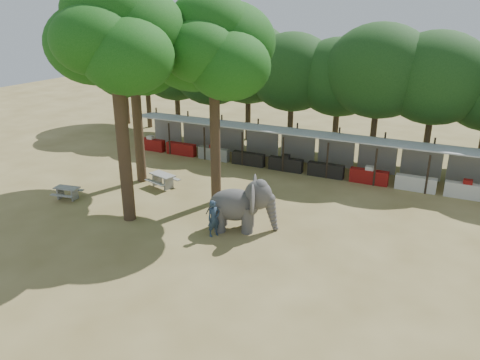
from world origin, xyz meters
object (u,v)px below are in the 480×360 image
at_px(yard_tree_back, 213,47).
at_px(elephant, 243,204).
at_px(yard_tree_center, 114,36).
at_px(handler, 214,218).
at_px(picnic_table_near, 67,191).
at_px(picnic_table_far, 163,179).
at_px(yard_tree_left, 132,49).

distance_m(yard_tree_back, elephant, 8.23).
bearing_deg(yard_tree_center, handler, 0.96).
height_order(yard_tree_back, picnic_table_near, yard_tree_back).
distance_m(yard_tree_center, picnic_table_far, 9.80).
bearing_deg(yard_tree_center, picnic_table_near, 174.95).
relative_size(yard_tree_left, picnic_table_near, 6.73).
bearing_deg(elephant, yard_tree_left, 137.89).
bearing_deg(handler, yard_tree_back, 57.55).
distance_m(handler, picnic_table_near, 9.93).
bearing_deg(yard_tree_back, elephant, -41.51).
height_order(yard_tree_left, picnic_table_near, yard_tree_left).
distance_m(yard_tree_center, picnic_table_near, 10.01).
height_order(yard_tree_left, handler, yard_tree_left).
bearing_deg(picnic_table_far, yard_tree_center, -61.13).
distance_m(yard_tree_back, picnic_table_far, 8.95).
height_order(yard_tree_center, yard_tree_back, yard_tree_center).
bearing_deg(picnic_table_far, handler, -19.64).
bearing_deg(elephant, handler, -146.30).
relative_size(yard_tree_center, picnic_table_far, 5.92).
relative_size(yard_tree_left, handler, 6.02).
height_order(yard_tree_center, picnic_table_far, yard_tree_center).
height_order(yard_tree_left, yard_tree_center, yard_tree_center).
xyz_separation_m(yard_tree_left, picnic_table_far, (2.00, -0.53, -7.65)).
xyz_separation_m(yard_tree_left, yard_tree_center, (3.00, -5.00, 1.01)).
xyz_separation_m(yard_tree_left, handler, (8.06, -4.92, -7.29)).
bearing_deg(yard_tree_center, elephant, 12.76).
bearing_deg(picnic_table_far, elephant, -7.75).
xyz_separation_m(yard_tree_center, picnic_table_far, (-1.00, 4.47, -8.66)).
relative_size(handler, picnic_table_far, 0.90).
height_order(handler, picnic_table_near, handler).
xyz_separation_m(yard_tree_center, yard_tree_back, (3.00, 4.00, -0.67)).
relative_size(yard_tree_left, picnic_table_far, 5.42).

